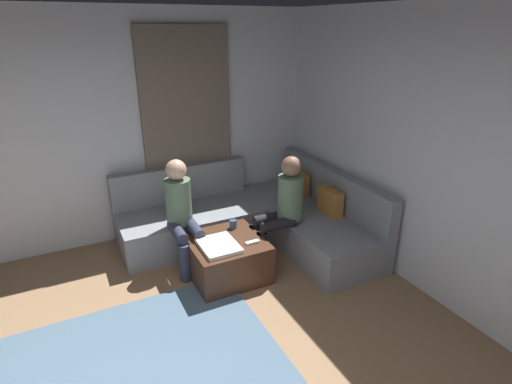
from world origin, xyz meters
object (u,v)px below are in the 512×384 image
coffee_mug (233,224)px  person_on_couch_back (282,205)px  game_remote (253,242)px  ottoman (226,258)px  person_on_couch_side (182,211)px  sectional_couch (257,219)px

coffee_mug → person_on_couch_back: 0.58m
person_on_couch_back → coffee_mug: bearing=72.7°
coffee_mug → person_on_couch_back: person_on_couch_back is taller
game_remote → person_on_couch_back: bearing=115.9°
ottoman → coffee_mug: bearing=140.7°
ottoman → game_remote: bearing=50.7°
coffee_mug → person_on_couch_side: 0.58m
ottoman → sectional_couch: bearing=130.4°
sectional_couch → person_on_couch_back: person_on_couch_back is taller
person_on_couch_back → person_on_couch_side: (-0.35, -1.04, 0.00)m
game_remote → sectional_couch: bearing=149.6°
game_remote → person_on_couch_side: 0.84m
game_remote → person_on_couch_side: person_on_couch_side is taller
person_on_couch_back → person_on_couch_side: bearing=71.3°
coffee_mug → person_on_couch_side: person_on_couch_side is taller
sectional_couch → coffee_mug: sectional_couch is taller
sectional_couch → coffee_mug: (0.33, -0.47, 0.19)m
coffee_mug → game_remote: 0.40m
sectional_couch → person_on_couch_side: (0.15, -0.98, 0.38)m
ottoman → person_on_couch_back: person_on_couch_back is taller
game_remote → ottoman: bearing=-129.3°
person_on_couch_side → game_remote: bearing=133.2°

